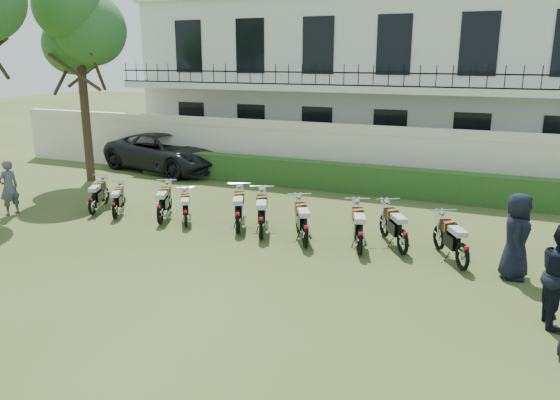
{
  "coord_description": "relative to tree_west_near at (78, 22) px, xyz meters",
  "views": [
    {
      "loc": [
        6.02,
        -11.1,
        4.66
      ],
      "look_at": [
        0.41,
        1.82,
        0.96
      ],
      "focal_mm": 35.0,
      "sensor_mm": 36.0,
      "label": 1
    }
  ],
  "objects": [
    {
      "name": "motorcycle_2",
      "position": [
        5.91,
        -3.78,
        -5.4
      ],
      "size": [
        0.93,
        1.81,
        1.06
      ],
      "rotation": [
        0.0,
        0.0,
        0.42
      ],
      "color": "black",
      "rests_on": "ground"
    },
    {
      "name": "perimeter_wall",
      "position": [
        8.96,
        3.0,
        -4.72
      ],
      "size": [
        30.0,
        0.35,
        2.3
      ],
      "color": "beige",
      "rests_on": "ground"
    },
    {
      "name": "hedge",
      "position": [
        9.96,
        2.2,
        -5.39
      ],
      "size": [
        18.0,
        0.6,
        1.0
      ],
      "primitive_type": "cube",
      "color": "#194318",
      "rests_on": "ground"
    },
    {
      "name": "tree_west_near",
      "position": [
        0.0,
        0.0,
        0.0
      ],
      "size": [
        3.4,
        3.2,
        7.9
      ],
      "color": "#473323",
      "rests_on": "ground"
    },
    {
      "name": "inspector",
      "position": [
        1.09,
        -4.68,
        -5.04
      ],
      "size": [
        0.5,
        0.68,
        1.69
      ],
      "primitive_type": "imported",
      "rotation": [
        0.0,
        0.0,
        -1.73
      ],
      "color": "#5E5E63",
      "rests_on": "ground"
    },
    {
      "name": "motorcycle_7",
      "position": [
        11.8,
        -3.95,
        -5.38
      ],
      "size": [
        0.88,
        1.95,
        1.11
      ],
      "rotation": [
        0.0,
        0.0,
        0.35
      ],
      "color": "black",
      "rests_on": "ground"
    },
    {
      "name": "suv",
      "position": [
        1.61,
        2.79,
        -5.1
      ],
      "size": [
        6.14,
        3.83,
        1.58
      ],
      "primitive_type": "imported",
      "rotation": [
        0.0,
        0.0,
        1.35
      ],
      "color": "black",
      "rests_on": "ground"
    },
    {
      "name": "building",
      "position": [
        8.96,
        8.96,
        -2.18
      ],
      "size": [
        20.4,
        9.6,
        7.4
      ],
      "color": "silver",
      "rests_on": "ground"
    },
    {
      "name": "motorcycle_9",
      "position": [
        14.16,
        -3.97,
        -5.39
      ],
      "size": [
        1.07,
        1.78,
        1.08
      ],
      "rotation": [
        0.0,
        0.0,
        0.51
      ],
      "color": "black",
      "rests_on": "ground"
    },
    {
      "name": "motorcycle_5",
      "position": [
        9.13,
        -3.85,
        -5.36
      ],
      "size": [
        1.01,
        1.97,
        1.15
      ],
      "rotation": [
        0.0,
        0.0,
        0.42
      ],
      "color": "black",
      "rests_on": "ground"
    },
    {
      "name": "motorcycle_0",
      "position": [
        3.47,
        -3.81,
        -5.42
      ],
      "size": [
        0.89,
        1.74,
        1.02
      ],
      "rotation": [
        0.0,
        0.0,
        0.42
      ],
      "color": "black",
      "rests_on": "ground"
    },
    {
      "name": "officer_3",
      "position": [
        15.21,
        -3.91,
        -4.94
      ],
      "size": [
        0.62,
        0.93,
        1.89
      ],
      "primitive_type": "imported",
      "rotation": [
        0.0,
        0.0,
        1.56
      ],
      "color": "black",
      "rests_on": "ground"
    },
    {
      "name": "ground",
      "position": [
        8.96,
        -5.0,
        -5.89
      ],
      "size": [
        100.0,
        100.0,
        0.0
      ],
      "primitive_type": "plane",
      "color": "#36431B",
      "rests_on": "ground"
    },
    {
      "name": "motorcycle_4",
      "position": [
        8.34,
        -3.66,
        -5.37
      ],
      "size": [
        1.01,
        1.91,
        1.12
      ],
      "rotation": [
        0.0,
        0.0,
        0.44
      ],
      "color": "black",
      "rests_on": "ground"
    },
    {
      "name": "motorcycle_8",
      "position": [
        12.74,
        -3.52,
        -5.38
      ],
      "size": [
        1.13,
        1.78,
        1.1
      ],
      "rotation": [
        0.0,
        0.0,
        0.54
      ],
      "color": "black",
      "rests_on": "ground"
    },
    {
      "name": "motorcycle_3",
      "position": [
        6.73,
        -3.73,
        -5.46
      ],
      "size": [
        0.99,
        1.47,
        0.92
      ],
      "rotation": [
        0.0,
        0.0,
        0.57
      ],
      "color": "black",
      "rests_on": "ground"
    },
    {
      "name": "motorcycle_1",
      "position": [
        4.37,
        -3.89,
        -5.46
      ],
      "size": [
        0.92,
        1.55,
        0.94
      ],
      "rotation": [
        0.0,
        0.0,
        0.51
      ],
      "color": "black",
      "rests_on": "ground"
    },
    {
      "name": "motorcycle_6",
      "position": [
        10.41,
        -3.99,
        -5.38
      ],
      "size": [
        1.07,
        1.82,
        1.1
      ],
      "rotation": [
        0.0,
        0.0,
        0.5
      ],
      "color": "black",
      "rests_on": "ground"
    }
  ]
}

